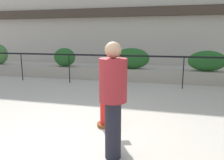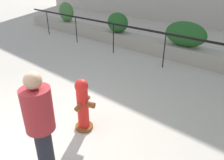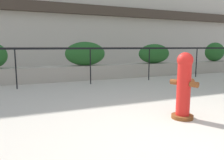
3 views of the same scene
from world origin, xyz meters
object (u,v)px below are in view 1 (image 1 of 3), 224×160
at_px(fire_hydrant, 106,100).
at_px(hedge_bush_1, 65,57).
at_px(hedge_bush_2, 132,58).
at_px(hedge_bush_3, 207,61).
at_px(pedestrian, 113,94).

bearing_deg(fire_hydrant, hedge_bush_1, 123.61).
relative_size(hedge_bush_1, fire_hydrant, 0.90).
relative_size(hedge_bush_1, hedge_bush_2, 0.66).
height_order(hedge_bush_2, fire_hydrant, hedge_bush_2).
distance_m(hedge_bush_3, fire_hydrant, 5.60).
xyz_separation_m(hedge_bush_1, hedge_bush_2, (3.02, 0.00, 0.02)).
height_order(hedge_bush_3, pedestrian, pedestrian).
height_order(hedge_bush_2, hedge_bush_3, hedge_bush_2).
bearing_deg(pedestrian, fire_hydrant, 110.60).
bearing_deg(fire_hydrant, hedge_bush_3, 61.44).
bearing_deg(hedge_bush_3, fire_hydrant, -118.56).
xyz_separation_m(hedge_bush_3, fire_hydrant, (-2.67, -4.91, -0.34)).
height_order(hedge_bush_1, hedge_bush_3, hedge_bush_1).
height_order(hedge_bush_1, pedestrian, pedestrian).
distance_m(hedge_bush_1, hedge_bush_3, 5.93).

